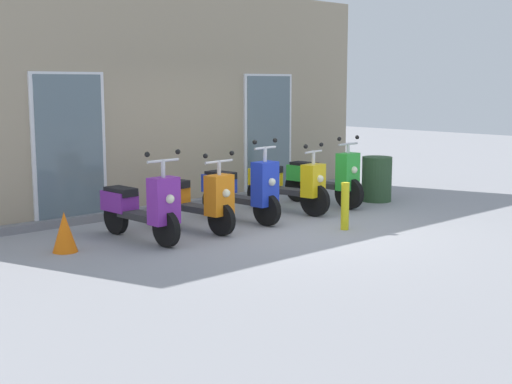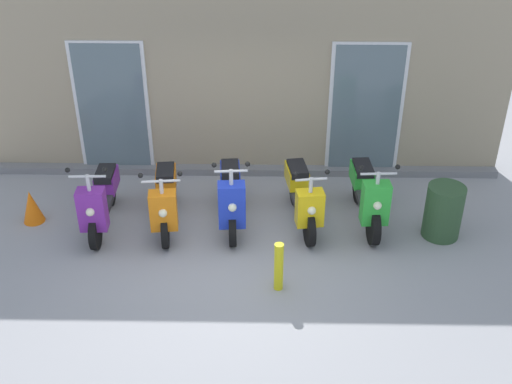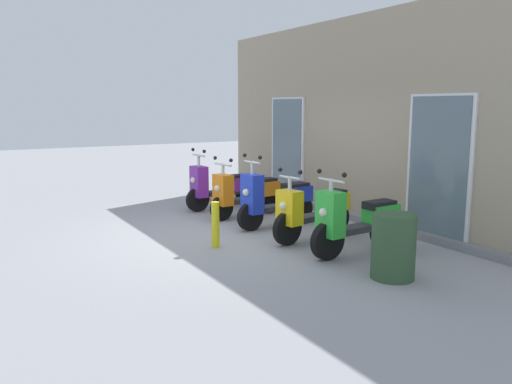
{
  "view_description": "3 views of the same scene",
  "coord_description": "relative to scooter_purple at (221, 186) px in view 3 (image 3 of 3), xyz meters",
  "views": [
    {
      "loc": [
        -7.29,
        -7.15,
        2.14
      ],
      "look_at": [
        -0.21,
        0.47,
        0.53
      ],
      "focal_mm": 49.86,
      "sensor_mm": 36.0,
      "label": 1
    },
    {
      "loc": [
        0.45,
        -6.99,
        5.34
      ],
      "look_at": [
        0.32,
        0.79,
        0.66
      ],
      "focal_mm": 44.45,
      "sensor_mm": 36.0,
      "label": 2
    },
    {
      "loc": [
        7.43,
        -3.87,
        2.12
      ],
      "look_at": [
        0.27,
        0.38,
        0.72
      ],
      "focal_mm": 36.12,
      "sensor_mm": 36.0,
      "label": 3
    }
  ],
  "objects": [
    {
      "name": "scooter_purple",
      "position": [
        0.0,
        0.0,
        0.0
      ],
      "size": [
        0.57,
        1.64,
        1.27
      ],
      "color": "black",
      "rests_on": "ground_plane"
    },
    {
      "name": "trash_bin",
      "position": [
        4.99,
        -0.15,
        -0.07
      ],
      "size": [
        0.54,
        0.54,
        0.81
      ],
      "primitive_type": "cylinder",
      "color": "#2D4C2D",
      "rests_on": "ground_plane"
    },
    {
      "name": "ground_plane",
      "position": [
        1.97,
        -0.88,
        -0.47
      ],
      "size": [
        40.0,
        40.0,
        0.0
      ],
      "primitive_type": "plane",
      "color": "#939399"
    },
    {
      "name": "storefront_facade",
      "position": [
        1.97,
        1.88,
        1.34
      ],
      "size": [
        8.79,
        0.5,
        3.74
      ],
      "color": "gray",
      "rests_on": "ground_plane"
    },
    {
      "name": "scooter_green",
      "position": [
        3.94,
        0.18,
        0.01
      ],
      "size": [
        0.57,
        1.68,
        1.25
      ],
      "color": "black",
      "rests_on": "ground_plane"
    },
    {
      "name": "scooter_blue",
      "position": [
        1.92,
        0.08,
        0.03
      ],
      "size": [
        0.52,
        1.61,
        1.31
      ],
      "color": "black",
      "rests_on": "ground_plane"
    },
    {
      "name": "traffic_cone",
      "position": [
        -1.09,
        0.11,
        -0.21
      ],
      "size": [
        0.32,
        0.32,
        0.52
      ],
      "primitive_type": "cone",
      "color": "orange",
      "rests_on": "ground_plane"
    },
    {
      "name": "curb_bollard",
      "position": [
        2.6,
        -1.42,
        -0.12
      ],
      "size": [
        0.12,
        0.12,
        0.7
      ],
      "primitive_type": "cylinder",
      "color": "yellow",
      "rests_on": "ground_plane"
    },
    {
      "name": "scooter_yellow",
      "position": [
        2.97,
        0.13,
        0.0
      ],
      "size": [
        0.58,
        1.63,
        1.18
      ],
      "color": "black",
      "rests_on": "ground_plane"
    },
    {
      "name": "scooter_orange",
      "position": [
        0.95,
        0.04,
        -0.0
      ],
      "size": [
        0.6,
        1.6,
        1.18
      ],
      "color": "black",
      "rests_on": "ground_plane"
    }
  ]
}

